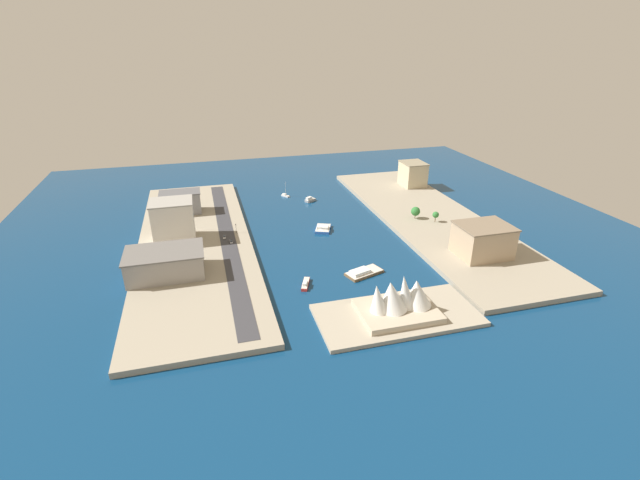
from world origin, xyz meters
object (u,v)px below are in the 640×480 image
at_px(tugboat_red, 306,284).
at_px(sedan_silver, 231,241).
at_px(hotel_broad_white, 173,221).
at_px(traffic_light_waterfront, 236,227).
at_px(catamaran_blue, 323,228).
at_px(apartment_midrise_tan, 483,240).
at_px(carpark_squat_concrete, 165,263).
at_px(warehouse_low_gray, 181,202).
at_px(van_white, 224,237).
at_px(opera_landmark, 399,299).
at_px(office_block_beige, 413,174).
at_px(sailboat_small_white, 285,195).
at_px(yacht_sleek_gray, 310,200).
at_px(barge_flat_brown, 363,272).

relative_size(tugboat_red, sedan_silver, 3.06).
height_order(hotel_broad_white, traffic_light_waterfront, hotel_broad_white).
relative_size(catamaran_blue, apartment_midrise_tan, 0.59).
bearing_deg(tugboat_red, carpark_squat_concrete, -20.41).
relative_size(warehouse_low_gray, carpark_squat_concrete, 0.70).
height_order(van_white, opera_landmark, opera_landmark).
bearing_deg(office_block_beige, sailboat_small_white, -3.82).
distance_m(yacht_sleek_gray, apartment_midrise_tan, 149.56).
relative_size(catamaran_blue, office_block_beige, 0.79).
distance_m(hotel_broad_white, office_block_beige, 211.55).
distance_m(barge_flat_brown, opera_landmark, 45.30).
distance_m(carpark_squat_concrete, van_white, 54.64).
distance_m(warehouse_low_gray, office_block_beige, 197.55).
relative_size(yacht_sleek_gray, warehouse_low_gray, 0.35).
relative_size(catamaran_blue, sedan_silver, 3.82).
relative_size(barge_flat_brown, opera_landmark, 0.63).
height_order(van_white, traffic_light_waterfront, traffic_light_waterfront).
bearing_deg(apartment_midrise_tan, catamaran_blue, -40.74).
distance_m(barge_flat_brown, sedan_silver, 89.12).
xyz_separation_m(yacht_sleek_gray, opera_landmark, (0.12, 173.48, 8.29)).
height_order(barge_flat_brown, opera_landmark, opera_landmark).
bearing_deg(yacht_sleek_gray, sedan_silver, 45.84).
distance_m(carpark_squat_concrete, office_block_beige, 234.70).
xyz_separation_m(carpark_squat_concrete, van_white, (-34.38, -42.00, -6.33)).
height_order(sailboat_small_white, warehouse_low_gray, warehouse_low_gray).
bearing_deg(hotel_broad_white, traffic_light_waterfront, -178.98).
xyz_separation_m(barge_flat_brown, traffic_light_waterfront, (63.96, -71.94, 6.11)).
height_order(catamaran_blue, office_block_beige, office_block_beige).
bearing_deg(warehouse_low_gray, traffic_light_waterfront, 125.52).
relative_size(barge_flat_brown, warehouse_low_gray, 0.80).
xyz_separation_m(sailboat_small_white, van_white, (56.73, 81.23, 2.94)).
bearing_deg(tugboat_red, sedan_silver, -60.40).
bearing_deg(tugboat_red, warehouse_low_gray, -62.59).
xyz_separation_m(van_white, traffic_light_waterfront, (-8.47, -6.65, 3.45)).
bearing_deg(office_block_beige, catamaran_blue, 34.89).
xyz_separation_m(barge_flat_brown, office_block_beige, (-97.39, -138.96, 12.10)).
height_order(sailboat_small_white, traffic_light_waterfront, sailboat_small_white).
xyz_separation_m(barge_flat_brown, warehouse_low_gray, (99.38, -121.57, 9.91)).
distance_m(warehouse_low_gray, apartment_midrise_tan, 213.04).
height_order(barge_flat_brown, traffic_light_waterfront, traffic_light_waterfront).
relative_size(catamaran_blue, tugboat_red, 1.25).
xyz_separation_m(catamaran_blue, traffic_light_waterfront, (59.35, -4.11, 6.02)).
bearing_deg(tugboat_red, van_white, -61.15).
bearing_deg(sailboat_small_white, catamaran_blue, 98.02).
xyz_separation_m(barge_flat_brown, sailboat_small_white, (15.69, -146.51, -0.28)).
xyz_separation_m(warehouse_low_gray, hotel_broad_white, (3.63, 50.32, 5.09)).
relative_size(carpark_squat_concrete, van_white, 8.80).
bearing_deg(opera_landmark, van_white, -56.08).
xyz_separation_m(sailboat_small_white, warehouse_low_gray, (83.69, 24.94, 10.19)).
distance_m(tugboat_red, office_block_beige, 194.59).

